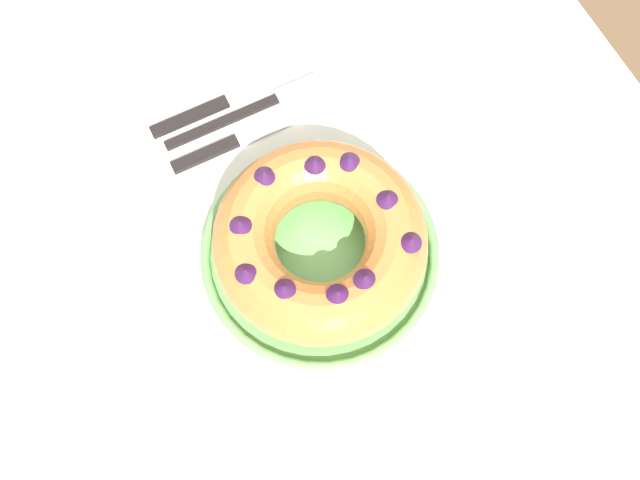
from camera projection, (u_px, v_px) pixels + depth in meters
name	position (u px, v px, depth m)	size (l,w,h in m)	color
ground_plane	(315.00, 377.00, 1.61)	(8.00, 8.00, 0.00)	brown
dining_table	(312.00, 291.00, 0.99)	(1.32, 1.01, 0.75)	silver
serving_dish	(320.00, 254.00, 0.90)	(0.29, 0.29, 0.03)	#6BB760
bundt_cake	(320.00, 240.00, 0.85)	(0.25, 0.25, 0.08)	#C67538
fork	(256.00, 108.00, 0.98)	(0.02, 0.22, 0.01)	black
serving_knife	(224.00, 102.00, 0.98)	(0.02, 0.24, 0.01)	black
cake_knife	(235.00, 142.00, 0.96)	(0.02, 0.20, 0.01)	black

